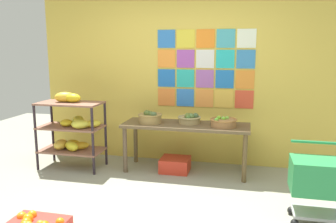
% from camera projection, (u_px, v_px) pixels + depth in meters
% --- Properties ---
extents(ground, '(9.67, 9.67, 0.00)m').
position_uv_depth(ground, '(150.00, 215.00, 3.58)').
color(ground, gray).
extents(back_wall_with_art, '(4.45, 0.07, 2.94)m').
position_uv_depth(back_wall_with_art, '(184.00, 65.00, 5.10)').
color(back_wall_with_art, gold).
rests_on(back_wall_with_art, ground).
extents(banana_shelf_unit, '(0.93, 0.47, 1.10)m').
position_uv_depth(banana_shelf_unit, '(72.00, 125.00, 4.93)').
color(banana_shelf_unit, '#292028').
rests_on(banana_shelf_unit, ground).
extents(display_table, '(1.74, 0.59, 0.68)m').
position_uv_depth(display_table, '(186.00, 130.00, 4.77)').
color(display_table, brown).
rests_on(display_table, ground).
extents(fruit_basket_left, '(0.33, 0.33, 0.15)m').
position_uv_depth(fruit_basket_left, '(190.00, 119.00, 4.79)').
color(fruit_basket_left, tan).
rests_on(fruit_basket_left, display_table).
extents(fruit_basket_back_right, '(0.34, 0.34, 0.18)m').
position_uv_depth(fruit_basket_back_right, '(150.00, 117.00, 4.81)').
color(fruit_basket_back_right, '#9D7E47').
rests_on(fruit_basket_back_right, display_table).
extents(fruit_basket_centre, '(0.36, 0.36, 0.14)m').
position_uv_depth(fruit_basket_centre, '(223.00, 122.00, 4.59)').
color(fruit_basket_centre, '#9F6E40').
rests_on(fruit_basket_centre, display_table).
extents(produce_crate_under_table, '(0.40, 0.36, 0.19)m').
position_uv_depth(produce_crate_under_table, '(175.00, 165.00, 4.86)').
color(produce_crate_under_table, red).
rests_on(produce_crate_under_table, ground).
extents(shopping_cart, '(0.52, 0.42, 0.78)m').
position_uv_depth(shopping_cart, '(318.00, 179.00, 3.35)').
color(shopping_cart, black).
rests_on(shopping_cart, ground).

